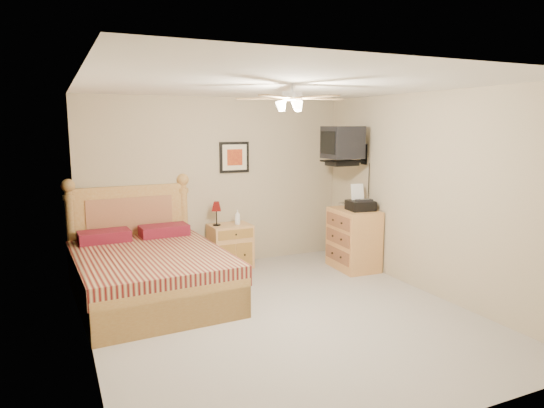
# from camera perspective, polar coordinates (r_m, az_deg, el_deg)

# --- Properties ---
(floor) EXTENTS (4.50, 4.50, 0.00)m
(floor) POSITION_cam_1_polar(r_m,az_deg,el_deg) (5.54, 1.26, -12.95)
(floor) COLOR #9C958D
(floor) RESTS_ON ground
(ceiling) EXTENTS (4.00, 4.50, 0.04)m
(ceiling) POSITION_cam_1_polar(r_m,az_deg,el_deg) (5.15, 1.36, 13.79)
(ceiling) COLOR white
(ceiling) RESTS_ON ground
(wall_back) EXTENTS (4.00, 0.04, 2.50)m
(wall_back) POSITION_cam_1_polar(r_m,az_deg,el_deg) (7.27, -6.47, 2.52)
(wall_back) COLOR tan
(wall_back) RESTS_ON ground
(wall_front) EXTENTS (4.00, 0.04, 2.50)m
(wall_front) POSITION_cam_1_polar(r_m,az_deg,el_deg) (3.36, 18.37, -5.69)
(wall_front) COLOR tan
(wall_front) RESTS_ON ground
(wall_left) EXTENTS (0.04, 4.50, 2.50)m
(wall_left) POSITION_cam_1_polar(r_m,az_deg,el_deg) (4.70, -21.24, -1.71)
(wall_left) COLOR tan
(wall_left) RESTS_ON ground
(wall_right) EXTENTS (0.04, 4.50, 2.50)m
(wall_right) POSITION_cam_1_polar(r_m,az_deg,el_deg) (6.32, 17.84, 1.14)
(wall_right) COLOR tan
(wall_right) RESTS_ON ground
(bed) EXTENTS (1.77, 2.26, 1.41)m
(bed) POSITION_cam_1_polar(r_m,az_deg,el_deg) (5.98, -14.25, -4.44)
(bed) COLOR #B57836
(bed) RESTS_ON ground
(nightstand) EXTENTS (0.61, 0.46, 0.65)m
(nightstand) POSITION_cam_1_polar(r_m,az_deg,el_deg) (7.24, -4.93, -4.94)
(nightstand) COLOR tan
(nightstand) RESTS_ON ground
(table_lamp) EXTENTS (0.25, 0.25, 0.35)m
(table_lamp) POSITION_cam_1_polar(r_m,az_deg,el_deg) (7.11, -6.55, -1.13)
(table_lamp) COLOR #5B0806
(table_lamp) RESTS_ON nightstand
(lotion_bottle) EXTENTS (0.10, 0.10, 0.22)m
(lotion_bottle) POSITION_cam_1_polar(r_m,az_deg,el_deg) (7.16, -4.09, -1.56)
(lotion_bottle) COLOR white
(lotion_bottle) RESTS_ON nightstand
(framed_picture) EXTENTS (0.46, 0.04, 0.46)m
(framed_picture) POSITION_cam_1_polar(r_m,az_deg,el_deg) (7.31, -4.45, 5.50)
(framed_picture) COLOR black
(framed_picture) RESTS_ON wall_back
(dresser) EXTENTS (0.56, 0.77, 0.89)m
(dresser) POSITION_cam_1_polar(r_m,az_deg,el_deg) (7.22, 9.58, -4.10)
(dresser) COLOR #C38243
(dresser) RESTS_ON ground
(fax_machine) EXTENTS (0.40, 0.42, 0.37)m
(fax_machine) POSITION_cam_1_polar(r_m,az_deg,el_deg) (7.05, 10.39, 0.75)
(fax_machine) COLOR black
(fax_machine) RESTS_ON dresser
(magazine_lower) EXTENTS (0.19, 0.26, 0.02)m
(magazine_lower) POSITION_cam_1_polar(r_m,az_deg,el_deg) (7.39, 8.38, -0.17)
(magazine_lower) COLOR #BEAE97
(magazine_lower) RESTS_ON dresser
(magazine_upper) EXTENTS (0.24, 0.28, 0.02)m
(magazine_upper) POSITION_cam_1_polar(r_m,az_deg,el_deg) (7.39, 8.55, -0.01)
(magazine_upper) COLOR gray
(magazine_upper) RESTS_ON magazine_lower
(wall_tv) EXTENTS (0.56, 0.46, 0.58)m
(wall_tv) POSITION_cam_1_polar(r_m,az_deg,el_deg) (7.17, 9.30, 6.86)
(wall_tv) COLOR black
(wall_tv) RESTS_ON wall_right
(ceiling_fan) EXTENTS (1.14, 1.14, 0.28)m
(ceiling_fan) POSITION_cam_1_polar(r_m,az_deg,el_deg) (4.96, 2.38, 12.34)
(ceiling_fan) COLOR silver
(ceiling_fan) RESTS_ON ceiling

